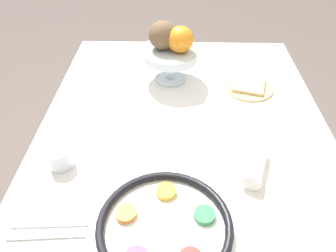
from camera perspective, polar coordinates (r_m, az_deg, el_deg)
dining_table at (r=1.22m, az=2.30°, el=-15.63°), size 1.36×0.90×0.70m
seder_plate at (r=0.77m, az=-0.59°, el=-17.01°), size 0.31×0.31×0.03m
fruit_stand at (r=1.19m, az=0.37°, el=12.14°), size 0.21×0.21×0.12m
orange_fruit at (r=1.15m, az=2.15°, el=14.83°), size 0.09×0.09×0.09m
coconut at (r=1.17m, az=-0.92°, el=15.52°), size 0.10×0.10×0.10m
bread_plate at (r=1.23m, az=13.84°, el=6.74°), size 0.18×0.18×0.02m
napkin_roll at (r=0.90m, az=15.03°, el=-6.57°), size 0.15×0.09×0.05m
cup_mid at (r=0.93m, az=-18.25°, el=-5.23°), size 0.07×0.07×0.06m
fork_left at (r=0.82m, az=-20.42°, el=-17.33°), size 0.03×0.18×0.01m
fork_right at (r=0.83m, az=-19.80°, el=-15.62°), size 0.03×0.18×0.01m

